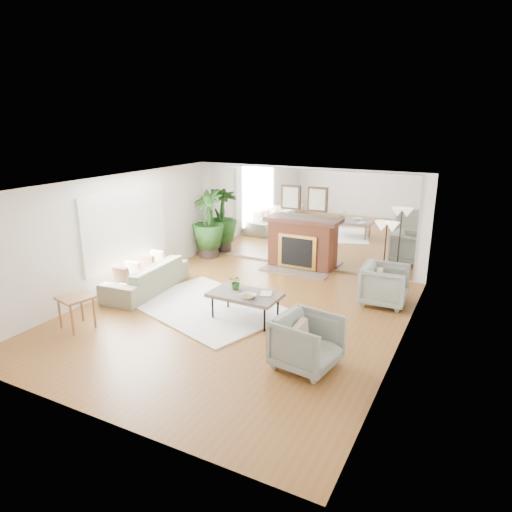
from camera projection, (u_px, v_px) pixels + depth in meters
The scene contains 18 objects.
ground at pixel (235, 316), 8.72m from camera, with size 7.00×7.00×0.00m, color brown.
wall_left at pixel (112, 235), 9.67m from camera, with size 0.02×7.00×2.50m, color silver.
wall_right at pixel (402, 278), 7.05m from camera, with size 0.02×7.00×2.50m, color silver.
wall_back at pixel (304, 218), 11.33m from camera, with size 6.00×0.02×2.50m, color silver.
mirror_panel at pixel (304, 218), 11.31m from camera, with size 5.40×0.04×2.40m, color silver.
window_panel at pixel (126, 227), 9.96m from camera, with size 0.04×2.40×1.50m, color #B2E09E.
fireplace at pixel (300, 243), 11.30m from camera, with size 1.85×0.83×2.05m.
area_rug at pixel (208, 307), 9.09m from camera, with size 2.95×2.11×0.03m, color white.
coffee_table at pixel (245, 295), 8.43m from camera, with size 1.32×0.79×0.52m.
sofa at pixel (146, 277), 9.91m from camera, with size 2.17×0.85×0.63m, color gray.
armchair_back at pixel (385, 285), 9.17m from camera, with size 0.87×0.90×0.82m, color gray.
armchair_front at pixel (307, 342), 6.82m from camera, with size 0.87×0.90×0.82m, color gray.
side_table at pixel (76, 302), 8.08m from camera, with size 0.63×0.63×0.60m.
potted_ficus at pixel (208, 222), 12.21m from camera, with size 1.07×1.07×1.82m.
floor_lamp at pixel (386, 232), 9.57m from camera, with size 0.51×0.28×1.56m.
tabletop_plant at pixel (236, 282), 8.57m from camera, with size 0.26×0.23×0.29m, color #2F6224.
fruit_bowl at pixel (248, 296), 8.19m from camera, with size 0.28×0.28×0.07m, color #96603C.
book at pixel (260, 294), 8.37m from camera, with size 0.21×0.28×0.02m, color #96603C.
Camera 1 is at (4.02, -6.95, 3.61)m, focal length 32.00 mm.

